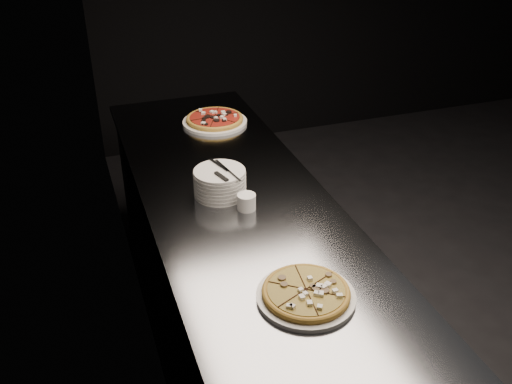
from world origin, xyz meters
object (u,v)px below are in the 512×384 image
object	(u,v)px
pizza_mushroom	(306,293)
pizza_tomato	(215,120)
cutlery	(223,171)
ramekin	(247,201)
counter	(240,289)
plate_stack	(220,183)

from	to	relation	value
pizza_mushroom	pizza_tomato	size ratio (longest dim) A/B	1.09
cutlery	ramekin	size ratio (longest dim) A/B	3.07
cutlery	pizza_tomato	bearing A→B (deg)	59.93
pizza_tomato	ramekin	size ratio (longest dim) A/B	4.57
counter	pizza_tomato	distance (m)	0.93
pizza_tomato	counter	bearing A→B (deg)	-98.85
pizza_tomato	ramekin	distance (m)	0.87
plate_stack	cutlery	bearing A→B (deg)	-62.38
pizza_mushroom	ramekin	distance (m)	0.57
cutlery	counter	bearing A→B (deg)	-65.03
counter	pizza_tomato	world-z (taller)	pizza_tomato
pizza_tomato	plate_stack	world-z (taller)	plate_stack
counter	pizza_tomato	size ratio (longest dim) A/B	7.26
pizza_mushroom	counter	bearing A→B (deg)	91.43
pizza_tomato	cutlery	world-z (taller)	cutlery
cutlery	ramekin	xyz separation A→B (m)	(0.06, -0.13, -0.08)
ramekin	plate_stack	bearing A→B (deg)	114.57
counter	pizza_tomato	xyz separation A→B (m)	(0.12, 0.79, 0.48)
pizza_tomato	ramekin	xyz separation A→B (m)	(-0.11, -0.86, 0.01)
pizza_mushroom	cutlery	world-z (taller)	cutlery
pizza_mushroom	cutlery	bearing A→B (deg)	95.25
counter	pizza_mushroom	bearing A→B (deg)	-88.57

